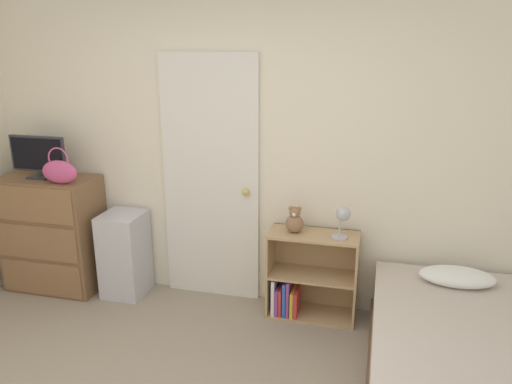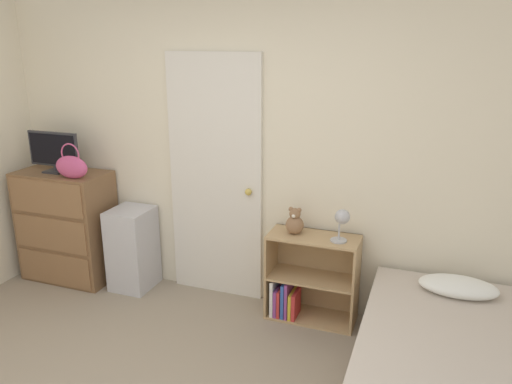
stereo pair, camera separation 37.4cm
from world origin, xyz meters
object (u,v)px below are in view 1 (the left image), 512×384
object	(u,v)px
bed	(466,370)
storage_bin	(125,254)
bookshelf	(305,281)
tv	(38,156)
handbag	(60,171)
dresser	(53,233)
desk_lamp	(343,217)
teddy_bear	(295,221)

from	to	relation	value
bed	storage_bin	bearing A→B (deg)	163.82
bookshelf	tv	bearing A→B (deg)	-178.02
handbag	bookshelf	xyz separation A→B (m)	(1.97, 0.20, -0.82)
dresser	storage_bin	size ratio (longest dim) A/B	1.39
bookshelf	desk_lamp	distance (m)	0.64
storage_bin	teddy_bear	xyz separation A→B (m)	(1.46, 0.03, 0.42)
handbag	teddy_bear	distance (m)	1.91
tv	bookshelf	world-z (taller)	tv
tv	handbag	bearing A→B (deg)	-23.27
dresser	storage_bin	bearing A→B (deg)	3.31
tv	handbag	world-z (taller)	tv
teddy_bear	dresser	bearing A→B (deg)	-178.28
tv	teddy_bear	xyz separation A→B (m)	(2.15, 0.07, -0.40)
bookshelf	bed	size ratio (longest dim) A/B	0.36
bookshelf	desk_lamp	world-z (taller)	desk_lamp
dresser	bookshelf	world-z (taller)	dresser
bookshelf	teddy_bear	xyz separation A→B (m)	(-0.09, -0.01, 0.50)
bookshelf	dresser	bearing A→B (deg)	-178.16
handbag	bed	world-z (taller)	handbag
handbag	dresser	bearing A→B (deg)	151.50
teddy_bear	desk_lamp	xyz separation A→B (m)	(0.36, -0.05, 0.08)
dresser	tv	size ratio (longest dim) A/B	1.99
dresser	storage_bin	xyz separation A→B (m)	(0.66, 0.04, -0.14)
storage_bin	bookshelf	xyz separation A→B (m)	(1.55, 0.03, -0.07)
bookshelf	desk_lamp	xyz separation A→B (m)	(0.27, -0.05, 0.58)
storage_bin	desk_lamp	distance (m)	1.89
storage_bin	desk_lamp	world-z (taller)	desk_lamp
teddy_bear	desk_lamp	size ratio (longest dim) A/B	0.83
dresser	tv	distance (m)	0.69
desk_lamp	storage_bin	bearing A→B (deg)	179.37
bookshelf	storage_bin	bearing A→B (deg)	-178.79
tv	storage_bin	distance (m)	1.08
handbag	bookshelf	distance (m)	2.14
dresser	bed	xyz separation A→B (m)	(3.30, -0.73, -0.27)
tv	storage_bin	xyz separation A→B (m)	(0.70, 0.05, -0.83)
teddy_bear	desk_lamp	distance (m)	0.38
tv	desk_lamp	bearing A→B (deg)	0.57
desk_lamp	bed	xyz separation A→B (m)	(0.82, -0.75, -0.63)
bookshelf	desk_lamp	size ratio (longest dim) A/B	2.73
dresser	tv	xyz separation A→B (m)	(-0.04, -0.01, 0.69)
dresser	teddy_bear	world-z (taller)	dresser
storage_bin	bookshelf	bearing A→B (deg)	1.21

